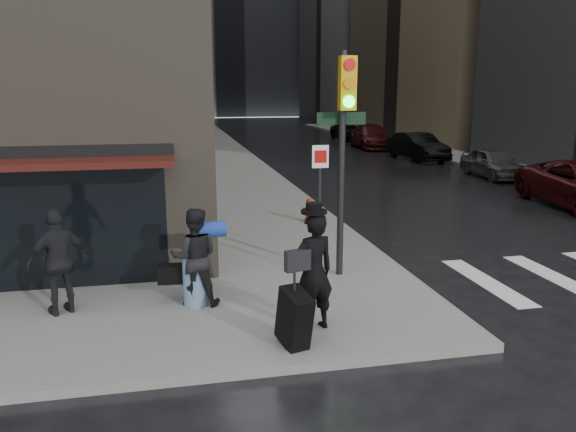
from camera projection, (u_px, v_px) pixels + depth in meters
name	position (u px, v px, depth m)	size (l,w,h in m)	color
ground	(340.00, 313.00, 10.11)	(140.00, 140.00, 0.00)	black
sidewalk_left	(215.00, 151.00, 35.86)	(4.00, 50.00, 0.15)	slate
sidewalk_right	(412.00, 147.00, 38.58)	(3.00, 50.00, 0.15)	slate
bldg_left_far	(72.00, 7.00, 63.76)	(22.00, 20.00, 26.00)	brown
bldg_right_far	(407.00, 17.00, 67.92)	(22.00, 20.00, 25.00)	slate
bldg_distant	(224.00, 5.00, 82.19)	(40.00, 12.00, 32.00)	slate
man_overcoat	(310.00, 279.00, 8.79)	(1.09, 1.30, 2.12)	black
man_jeans	(194.00, 257.00, 9.96)	(1.25, 0.77, 1.77)	black
man_greycoat	(60.00, 262.00, 9.56)	(1.17, 0.91, 1.86)	black
traffic_light	(342.00, 135.00, 11.05)	(1.13, 0.50, 4.53)	black
fire_hydrant	(310.00, 211.00, 16.34)	(0.40, 0.31, 0.70)	#981E09
parked_car_1	(493.00, 163.00, 25.41)	(1.60, 3.98, 1.36)	#46464B
parked_car_2	(417.00, 146.00, 31.70)	(1.62, 4.66, 1.53)	black
parked_car_3	(372.00, 137.00, 38.08)	(2.18, 5.36, 1.55)	#410D0F
parked_car_4	(346.00, 130.00, 44.59)	(1.76, 4.38, 1.49)	black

